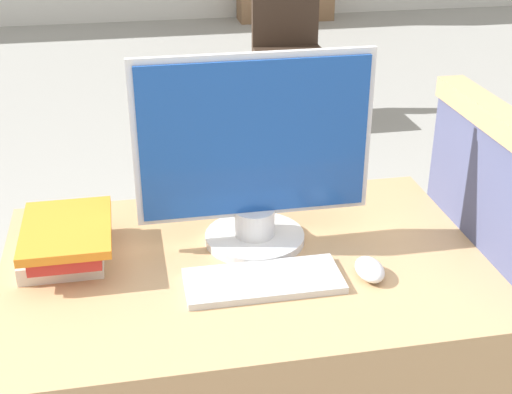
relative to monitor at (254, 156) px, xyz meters
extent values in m
cube|color=tan|center=(-0.04, -0.09, -0.61)|extent=(1.11, 0.74, 0.78)
cube|color=#474C70|center=(0.54, -0.15, -0.47)|extent=(0.05, 0.62, 1.06)
cube|color=tan|center=(0.54, -0.15, 0.09)|extent=(0.07, 0.62, 0.05)
cylinder|color=silver|center=(0.00, 0.00, -0.21)|extent=(0.24, 0.24, 0.02)
cylinder|color=silver|center=(0.00, 0.00, -0.17)|extent=(0.10, 0.10, 0.07)
cube|color=silver|center=(0.00, 0.00, 0.05)|extent=(0.55, 0.01, 0.39)
cube|color=#19479E|center=(0.00, 0.00, 0.05)|extent=(0.52, 0.02, 0.36)
cube|color=silver|center=(-0.02, -0.19, -0.21)|extent=(0.34, 0.14, 0.02)
ellipsoid|color=silver|center=(0.22, -0.21, -0.20)|extent=(0.06, 0.10, 0.04)
cube|color=silver|center=(-0.45, 0.00, -0.20)|extent=(0.18, 0.21, 0.04)
cube|color=#B72D28|center=(-0.44, 0.00, -0.17)|extent=(0.16, 0.27, 0.03)
cube|color=orange|center=(-0.43, -0.01, -0.14)|extent=(0.20, 0.27, 0.02)
cylinder|color=#38281E|center=(0.60, 2.68, -0.80)|extent=(0.04, 0.04, 0.40)
cylinder|color=#38281E|center=(0.98, 2.68, -0.80)|extent=(0.04, 0.04, 0.40)
cylinder|color=#38281E|center=(0.60, 3.06, -0.80)|extent=(0.04, 0.04, 0.40)
cylinder|color=#38281E|center=(0.98, 3.06, -0.80)|extent=(0.04, 0.04, 0.40)
cube|color=#38281E|center=(0.79, 2.87, -0.57)|extent=(0.44, 0.44, 0.05)
cube|color=#38281E|center=(0.79, 3.07, -0.31)|extent=(0.44, 0.04, 0.46)
camera|label=1|loc=(-0.28, -1.47, 0.64)|focal=50.00mm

